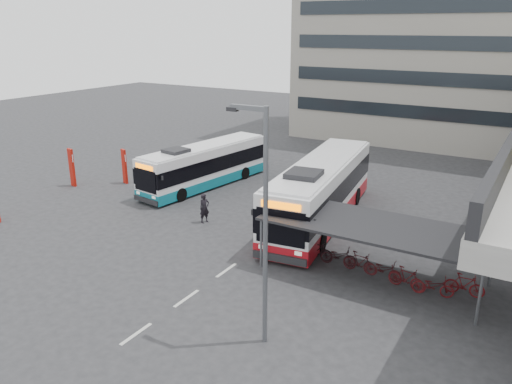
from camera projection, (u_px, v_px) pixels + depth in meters
The scene contains 10 objects.
ground at pixel (185, 258), 24.77m from camera, with size 120.00×120.00×0.00m, color #28282B.
bike_shelter at pixel (372, 250), 22.65m from camera, with size 10.00×4.00×2.54m.
office_block at pixel (469, 9), 47.15m from camera, with size 30.00×15.00×25.00m, color gray.
road_markings at pixel (186, 298), 21.11m from camera, with size 0.15×7.60×0.01m.
bus_main at pixel (321, 192), 29.03m from camera, with size 4.50×13.39×3.89m.
bus_teal at pixel (205, 166), 35.59m from camera, with size 3.78×11.13×3.23m.
pedestrian at pixel (204, 208), 29.05m from camera, with size 0.64×0.42×1.76m, color black.
lamp_post at pixel (263, 216), 16.77m from camera, with size 1.51×0.24×8.59m.
sign_totem_mid at pixel (72, 167), 35.57m from camera, with size 0.59×0.30×2.74m.
sign_totem_north at pixel (124, 166), 36.24m from camera, with size 0.53×0.33×2.54m.
Camera 1 is at (14.63, -17.41, 10.95)m, focal length 35.00 mm.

